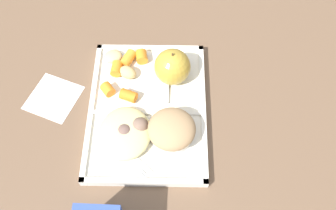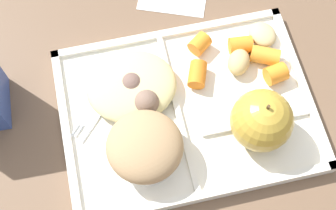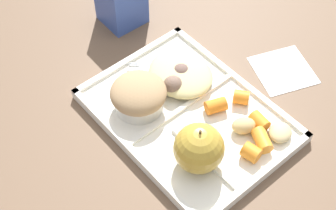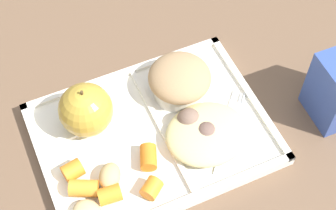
{
  "view_description": "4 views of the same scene",
  "coord_description": "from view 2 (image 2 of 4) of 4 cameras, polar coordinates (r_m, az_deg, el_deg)",
  "views": [
    {
      "loc": [
        0.37,
        0.05,
        0.66
      ],
      "look_at": [
        -0.0,
        0.04,
        0.03
      ],
      "focal_mm": 40.54,
      "sensor_mm": 36.0,
      "label": 1
    },
    {
      "loc": [
        0.07,
        0.22,
        0.54
      ],
      "look_at": [
        0.03,
        0.01,
        0.05
      ],
      "focal_mm": 49.86,
      "sensor_mm": 36.0,
      "label": 2
    },
    {
      "loc": [
        -0.34,
        0.33,
        0.63
      ],
      "look_at": [
        0.03,
        0.02,
        0.02
      ],
      "focal_mm": 53.54,
      "sensor_mm": 36.0,
      "label": 3
    },
    {
      "loc": [
        -0.13,
        -0.35,
        0.63
      ],
      "look_at": [
        0.03,
        0.01,
        0.05
      ],
      "focal_mm": 56.72,
      "sensor_mm": 36.0,
      "label": 4
    }
  ],
  "objects": [
    {
      "name": "ground",
      "position": [
        0.59,
        2.26,
        -0.89
      ],
      "size": [
        6.0,
        6.0,
        0.0
      ],
      "primitive_type": "plane",
      "color": "brown"
    },
    {
      "name": "carrot_slice_large",
      "position": [
        0.58,
        3.61,
        3.76
      ],
      "size": [
        0.03,
        0.04,
        0.02
      ],
      "primitive_type": "cylinder",
      "rotation": [
        0.0,
        1.57,
        4.35
      ],
      "color": "orange",
      "rests_on": "lunch_tray"
    },
    {
      "name": "carrot_slice_small",
      "position": [
        0.61,
        3.89,
        7.47
      ],
      "size": [
        0.03,
        0.03,
        0.02
      ],
      "primitive_type": "cylinder",
      "rotation": [
        0.0,
        1.57,
        0.65
      ],
      "color": "orange",
      "rests_on": "lunch_tray"
    },
    {
      "name": "carrot_slice_edge",
      "position": [
        0.6,
        13.05,
        3.73
      ],
      "size": [
        0.03,
        0.03,
        0.02
      ],
      "primitive_type": "cylinder",
      "rotation": [
        0.0,
        1.57,
        3.32
      ],
      "color": "orange",
      "rests_on": "lunch_tray"
    },
    {
      "name": "meatball_front",
      "position": [
        0.57,
        -4.43,
        2.46
      ],
      "size": [
        0.03,
        0.03,
        0.03
      ],
      "primitive_type": "sphere",
      "color": "brown",
      "rests_on": "lunch_tray"
    },
    {
      "name": "potato_chunk_small",
      "position": [
        0.63,
        11.48,
        8.46
      ],
      "size": [
        0.05,
        0.05,
        0.02
      ],
      "primitive_type": "ellipsoid",
      "rotation": [
        0.0,
        0.0,
        5.09
      ],
      "color": "tan",
      "rests_on": "lunch_tray"
    },
    {
      "name": "bran_muffin",
      "position": [
        0.53,
        -2.83,
        -5.28
      ],
      "size": [
        0.09,
        0.09,
        0.05
      ],
      "color": "silver",
      "rests_on": "lunch_tray"
    },
    {
      "name": "egg_noodle_pile",
      "position": [
        0.57,
        -4.49,
        2.34
      ],
      "size": [
        0.11,
        0.1,
        0.03
      ],
      "primitive_type": "ellipsoid",
      "color": "#D6C684",
      "rests_on": "lunch_tray"
    },
    {
      "name": "lunch_tray",
      "position": [
        0.58,
        2.32,
        -0.64
      ],
      "size": [
        0.31,
        0.23,
        0.02
      ],
      "color": "silver",
      "rests_on": "ground"
    },
    {
      "name": "carrot_slice_near_corner",
      "position": [
        0.61,
        11.78,
        5.94
      ],
      "size": [
        0.04,
        0.03,
        0.02
      ],
      "primitive_type": "cylinder",
      "rotation": [
        0.0,
        1.57,
        5.84
      ],
      "color": "orange",
      "rests_on": "lunch_tray"
    },
    {
      "name": "plastic_fork",
      "position": [
        0.58,
        -8.08,
        0.62
      ],
      "size": [
        0.1,
        0.11,
        0.0
      ],
      "color": "silver",
      "rests_on": "lunch_tray"
    },
    {
      "name": "meatball_side",
      "position": [
        0.56,
        -2.66,
        0.25
      ],
      "size": [
        0.03,
        0.03,
        0.03
      ],
      "primitive_type": "sphere",
      "color": "#755B4C",
      "rests_on": "lunch_tray"
    },
    {
      "name": "carrot_slice_diagonal",
      "position": [
        0.61,
        8.86,
        7.25
      ],
      "size": [
        0.03,
        0.02,
        0.02
      ],
      "primitive_type": "cylinder",
      "rotation": [
        0.0,
        1.57,
        6.19
      ],
      "color": "orange",
      "rests_on": "lunch_tray"
    },
    {
      "name": "potato_chunk_large",
      "position": [
        0.6,
        8.64,
        5.21
      ],
      "size": [
        0.04,
        0.05,
        0.02
      ],
      "primitive_type": "ellipsoid",
      "rotation": [
        0.0,
        0.0,
        1.04
      ],
      "color": "tan",
      "rests_on": "lunch_tray"
    },
    {
      "name": "green_apple",
      "position": [
        0.54,
        11.37,
        -1.87
      ],
      "size": [
        0.07,
        0.07,
        0.08
      ],
      "color": "#B79333",
      "rests_on": "lunch_tray"
    }
  ]
}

